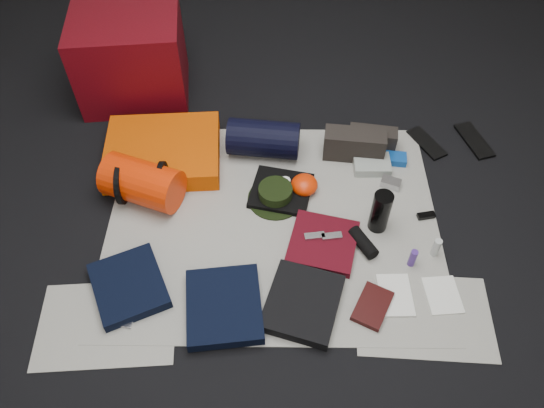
{
  "coord_description": "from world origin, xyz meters",
  "views": [
    {
      "loc": [
        0.01,
        -1.56,
        2.07
      ],
      "look_at": [
        -0.01,
        0.03,
        0.1
      ],
      "focal_mm": 35.0,
      "sensor_mm": 36.0,
      "label": 1
    }
  ],
  "objects_px": {
    "red_cabinet": "(131,57)",
    "stuff_sack": "(142,183)",
    "sleeping_pad": "(163,152)",
    "paperback_book": "(372,306)",
    "compact_camera": "(391,183)",
    "water_bottle": "(380,212)",
    "navy_duffel": "(264,139)"
  },
  "relations": [
    {
      "from": "red_cabinet",
      "to": "stuff_sack",
      "type": "relative_size",
      "value": 1.58
    },
    {
      "from": "sleeping_pad",
      "to": "paperback_book",
      "type": "xyz_separation_m",
      "value": [
        1.02,
        -0.88,
        -0.04
      ]
    },
    {
      "from": "compact_camera",
      "to": "paperback_book",
      "type": "xyz_separation_m",
      "value": [
        -0.17,
        -0.7,
        -0.01
      ]
    },
    {
      "from": "water_bottle",
      "to": "paperback_book",
      "type": "height_order",
      "value": "water_bottle"
    },
    {
      "from": "navy_duffel",
      "to": "water_bottle",
      "type": "bearing_deg",
      "value": -35.64
    },
    {
      "from": "compact_camera",
      "to": "sleeping_pad",
      "type": "bearing_deg",
      "value": -166.41
    },
    {
      "from": "sleeping_pad",
      "to": "water_bottle",
      "type": "bearing_deg",
      "value": -22.0
    },
    {
      "from": "sleeping_pad",
      "to": "water_bottle",
      "type": "xyz_separation_m",
      "value": [
        1.09,
        -0.44,
        0.06
      ]
    },
    {
      "from": "stuff_sack",
      "to": "compact_camera",
      "type": "relative_size",
      "value": 3.83
    },
    {
      "from": "sleeping_pad",
      "to": "stuff_sack",
      "type": "height_order",
      "value": "stuff_sack"
    },
    {
      "from": "water_bottle",
      "to": "sleeping_pad",
      "type": "bearing_deg",
      "value": 158.0
    },
    {
      "from": "stuff_sack",
      "to": "compact_camera",
      "type": "bearing_deg",
      "value": 4.08
    },
    {
      "from": "navy_duffel",
      "to": "sleeping_pad",
      "type": "bearing_deg",
      "value": -167.76
    },
    {
      "from": "water_bottle",
      "to": "red_cabinet",
      "type": "bearing_deg",
      "value": 142.78
    },
    {
      "from": "sleeping_pad",
      "to": "water_bottle",
      "type": "distance_m",
      "value": 1.18
    },
    {
      "from": "sleeping_pad",
      "to": "navy_duffel",
      "type": "bearing_deg",
      "value": 6.13
    },
    {
      "from": "compact_camera",
      "to": "red_cabinet",
      "type": "bearing_deg",
      "value": 174.55
    },
    {
      "from": "stuff_sack",
      "to": "red_cabinet",
      "type": "bearing_deg",
      "value": 102.04
    },
    {
      "from": "sleeping_pad",
      "to": "compact_camera",
      "type": "bearing_deg",
      "value": -8.58
    },
    {
      "from": "red_cabinet",
      "to": "compact_camera",
      "type": "height_order",
      "value": "red_cabinet"
    },
    {
      "from": "red_cabinet",
      "to": "sleeping_pad",
      "type": "relative_size",
      "value": 1.0
    },
    {
      "from": "sleeping_pad",
      "to": "paperback_book",
      "type": "height_order",
      "value": "sleeping_pad"
    },
    {
      "from": "red_cabinet",
      "to": "stuff_sack",
      "type": "xyz_separation_m",
      "value": [
        0.18,
        -0.83,
        -0.13
      ]
    },
    {
      "from": "navy_duffel",
      "to": "compact_camera",
      "type": "xyz_separation_m",
      "value": [
        0.66,
        -0.24,
        -0.08
      ]
    },
    {
      "from": "navy_duffel",
      "to": "paperback_book",
      "type": "distance_m",
      "value": 1.06
    },
    {
      "from": "compact_camera",
      "to": "navy_duffel",
      "type": "bearing_deg",
      "value": -177.65
    },
    {
      "from": "paperback_book",
      "to": "stuff_sack",
      "type": "bearing_deg",
      "value": 177.29
    },
    {
      "from": "stuff_sack",
      "to": "paperback_book",
      "type": "xyz_separation_m",
      "value": [
        1.08,
        -0.61,
        -0.1
      ]
    },
    {
      "from": "stuff_sack",
      "to": "navy_duffel",
      "type": "height_order",
      "value": "stuff_sack"
    },
    {
      "from": "water_bottle",
      "to": "compact_camera",
      "type": "height_order",
      "value": "water_bottle"
    },
    {
      "from": "stuff_sack",
      "to": "water_bottle",
      "type": "xyz_separation_m",
      "value": [
        1.15,
        -0.17,
        0.0
      ]
    },
    {
      "from": "red_cabinet",
      "to": "water_bottle",
      "type": "relative_size",
      "value": 2.6
    }
  ]
}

